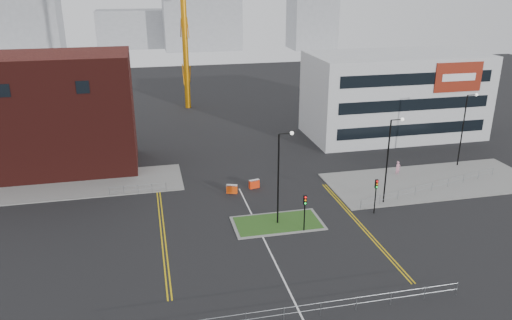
% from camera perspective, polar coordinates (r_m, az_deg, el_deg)
% --- Properties ---
extents(ground, '(200.00, 200.00, 0.00)m').
position_cam_1_polar(ground, '(41.16, 2.70, -12.58)').
color(ground, black).
rests_on(ground, ground).
extents(pavement_left, '(28.00, 8.00, 0.12)m').
position_cam_1_polar(pavement_left, '(60.48, -21.85, -2.85)').
color(pavement_left, slate).
rests_on(pavement_left, ground).
extents(pavement_right, '(24.00, 10.00, 0.12)m').
position_cam_1_polar(pavement_right, '(60.99, 19.40, -2.33)').
color(pavement_right, slate).
rests_on(pavement_right, ground).
extents(island_kerb, '(8.60, 4.60, 0.08)m').
position_cam_1_polar(island_kerb, '(48.27, 2.48, -7.22)').
color(island_kerb, slate).
rests_on(island_kerb, ground).
extents(grass_island, '(8.00, 4.00, 0.12)m').
position_cam_1_polar(grass_island, '(48.26, 2.48, -7.20)').
color(grass_island, '#29551C').
rests_on(grass_island, ground).
extents(brick_building, '(24.20, 10.07, 14.24)m').
position_cam_1_polar(brick_building, '(64.59, -24.52, 4.59)').
color(brick_building, '#411310').
rests_on(brick_building, ground).
extents(office_block, '(25.00, 12.20, 12.00)m').
position_cam_1_polar(office_block, '(76.03, 15.51, 7.17)').
color(office_block, silver).
rests_on(office_block, ground).
extents(streetlamp_island, '(1.46, 0.36, 9.18)m').
position_cam_1_polar(streetlamp_island, '(46.09, 2.84, -1.26)').
color(streetlamp_island, black).
rests_on(streetlamp_island, ground).
extents(streetlamp_right_near, '(1.46, 0.36, 9.18)m').
position_cam_1_polar(streetlamp_right_near, '(52.14, 15.05, 0.65)').
color(streetlamp_right_near, black).
rests_on(streetlamp_right_near, ground).
extents(streetlamp_right_far, '(1.46, 0.36, 9.18)m').
position_cam_1_polar(streetlamp_right_far, '(65.83, 22.77, 3.81)').
color(streetlamp_right_far, black).
rests_on(streetlamp_right_far, ground).
extents(traffic_light_island, '(0.28, 0.33, 3.65)m').
position_cam_1_polar(traffic_light_island, '(45.95, 5.60, -5.28)').
color(traffic_light_island, black).
rests_on(traffic_light_island, ground).
extents(traffic_light_right, '(0.28, 0.33, 3.65)m').
position_cam_1_polar(traffic_light_right, '(50.51, 13.56, -3.33)').
color(traffic_light_right, black).
rests_on(traffic_light_right, ground).
extents(railing_front, '(24.05, 0.05, 1.10)m').
position_cam_1_polar(railing_front, '(36.01, 5.35, -16.56)').
color(railing_front, gray).
rests_on(railing_front, ground).
extents(railing_left, '(6.05, 0.05, 1.10)m').
position_cam_1_polar(railing_left, '(55.62, -13.35, -3.12)').
color(railing_left, gray).
rests_on(railing_left, ground).
extents(railing_right, '(19.05, 5.05, 1.10)m').
position_cam_1_polar(railing_right, '(58.02, 19.49, -2.73)').
color(railing_right, gray).
rests_on(railing_right, ground).
extents(centre_line, '(0.15, 30.00, 0.01)m').
position_cam_1_polar(centre_line, '(42.78, 1.98, -11.16)').
color(centre_line, silver).
rests_on(centre_line, ground).
extents(yellow_left_a, '(0.12, 24.00, 0.01)m').
position_cam_1_polar(yellow_left_a, '(48.67, -10.87, -7.40)').
color(yellow_left_a, gold).
rests_on(yellow_left_a, ground).
extents(yellow_left_b, '(0.12, 24.00, 0.01)m').
position_cam_1_polar(yellow_left_b, '(48.67, -10.52, -7.37)').
color(yellow_left_b, gold).
rests_on(yellow_left_b, ground).
extents(yellow_right_a, '(0.12, 20.00, 0.01)m').
position_cam_1_polar(yellow_right_a, '(48.98, 11.67, -7.27)').
color(yellow_right_a, gold).
rests_on(yellow_right_a, ground).
extents(yellow_right_b, '(0.12, 20.00, 0.01)m').
position_cam_1_polar(yellow_right_b, '(49.10, 11.99, -7.23)').
color(yellow_right_b, gold).
rests_on(yellow_right_b, ground).
extents(skyline_a, '(18.00, 12.00, 22.00)m').
position_cam_1_polar(skyline_a, '(156.66, -24.82, 14.37)').
color(skyline_a, gray).
rests_on(skyline_a, ground).
extents(skyline_b, '(24.00, 12.00, 16.00)m').
position_cam_1_polar(skyline_b, '(165.03, -6.19, 15.21)').
color(skyline_b, gray).
rests_on(skyline_b, ground).
extents(skyline_c, '(14.00, 12.00, 28.00)m').
position_cam_1_polar(skyline_c, '(167.57, 6.49, 17.33)').
color(skyline_c, gray).
rests_on(skyline_c, ground).
extents(skyline_d, '(30.00, 12.00, 12.00)m').
position_cam_1_polar(skyline_d, '(174.02, -12.66, 14.45)').
color(skyline_d, gray).
rests_on(skyline_d, ground).
extents(pedestrian, '(0.71, 0.54, 1.77)m').
position_cam_1_polar(pedestrian, '(61.47, 15.90, -0.93)').
color(pedestrian, pink).
rests_on(pedestrian, ground).
extents(barrier_left, '(1.24, 0.73, 0.99)m').
position_cam_1_polar(barrier_left, '(54.52, -2.77, -3.29)').
color(barrier_left, '#FF4C0E').
rests_on(barrier_left, ground).
extents(barrier_mid, '(1.23, 0.63, 0.98)m').
position_cam_1_polar(barrier_mid, '(55.75, -0.21, -2.71)').
color(barrier_mid, '#FF360E').
rests_on(barrier_mid, ground).
extents(barrier_right, '(1.17, 0.67, 0.93)m').
position_cam_1_polar(barrier_right, '(54.53, -2.77, -3.32)').
color(barrier_right, '#D8400C').
rests_on(barrier_right, ground).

